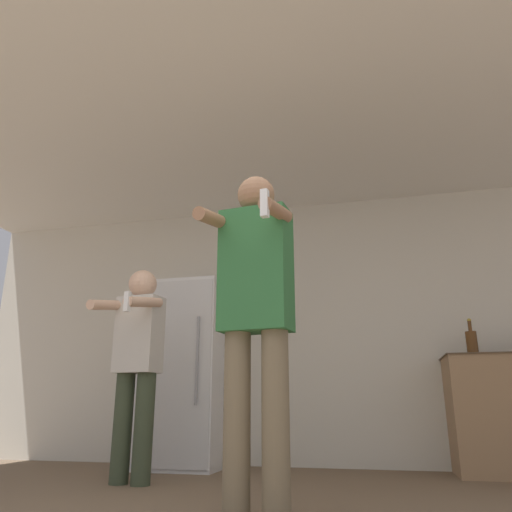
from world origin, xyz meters
The scene contains 6 objects.
wall_back centered at (0.00, 3.13, 1.27)m, with size 7.00×0.06×2.55m.
ceiling_slab centered at (0.00, 1.55, 2.57)m, with size 7.00×3.62×0.05m.
refrigerator centered at (-1.02, 2.74, 0.83)m, with size 0.71×0.73×1.67m.
bottle_red_label centered at (1.50, 2.83, 1.05)m, with size 0.09×0.09×0.32m.
person_woman_foreground centered at (0.11, 0.78, 1.01)m, with size 0.47×0.51×1.78m.
person_man_side centered at (-1.04, 1.74, 0.88)m, with size 0.43×0.56×1.56m.
Camera 1 is at (0.72, -1.74, 0.52)m, focal length 35.00 mm.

